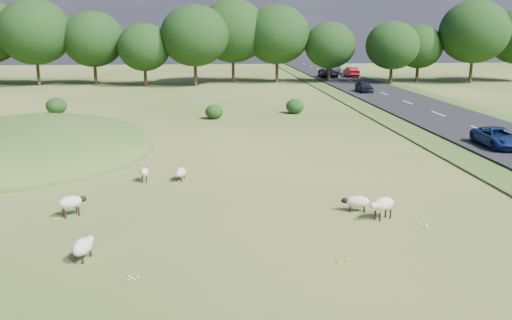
# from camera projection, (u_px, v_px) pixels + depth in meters

# --- Properties ---
(ground) EXTENTS (160.00, 160.00, 0.00)m
(ground) POSITION_uv_depth(u_px,v_px,m) (214.00, 127.00, 45.31)
(ground) COLOR #324F18
(ground) RESTS_ON ground
(mound) EXTENTS (16.00, 20.00, 4.00)m
(mound) POSITION_uv_depth(u_px,v_px,m) (29.00, 151.00, 36.57)
(mound) COLOR #33561E
(mound) RESTS_ON ground
(road) EXTENTS (8.00, 150.00, 0.25)m
(road) POSITION_uv_depth(u_px,v_px,m) (414.00, 106.00, 56.62)
(road) COLOR black
(road) RESTS_ON ground
(treeline) EXTENTS (96.28, 14.66, 11.70)m
(treeline) POSITION_uv_depth(u_px,v_px,m) (202.00, 36.00, 78.12)
(treeline) COLOR black
(treeline) RESTS_ON ground
(shrubs) EXTENTS (23.53, 5.68, 1.53)m
(shrubs) POSITION_uv_depth(u_px,v_px,m) (169.00, 107.00, 51.43)
(shrubs) COLOR black
(shrubs) RESTS_ON ground
(sheep_0) EXTENTS (0.68, 1.19, 0.66)m
(sheep_0) POSITION_uv_depth(u_px,v_px,m) (180.00, 173.00, 29.50)
(sheep_0) COLOR beige
(sheep_0) RESTS_ON ground
(sheep_1) EXTENTS (0.80, 1.36, 0.75)m
(sheep_1) POSITION_uv_depth(u_px,v_px,m) (83.00, 246.00, 19.39)
(sheep_1) COLOR beige
(sheep_1) RESTS_ON ground
(sheep_2) EXTENTS (1.22, 1.00, 0.88)m
(sheep_2) POSITION_uv_depth(u_px,v_px,m) (71.00, 202.00, 23.85)
(sheep_2) COLOR beige
(sheep_2) RESTS_ON ground
(sheep_3) EXTENTS (0.52, 1.03, 0.73)m
(sheep_3) POSITION_uv_depth(u_px,v_px,m) (144.00, 172.00, 29.23)
(sheep_3) COLOR beige
(sheep_3) RESTS_ON ground
(sheep_4) EXTENTS (1.26, 0.70, 0.70)m
(sheep_4) POSITION_uv_depth(u_px,v_px,m) (357.00, 202.00, 24.47)
(sheep_4) COLOR beige
(sheep_4) RESTS_ON ground
(sheep_5) EXTENTS (1.32, 1.02, 0.93)m
(sheep_5) POSITION_uv_depth(u_px,v_px,m) (383.00, 204.00, 23.43)
(sheep_5) COLOR beige
(sheep_5) RESTS_ON ground
(car_1) EXTENTS (2.37, 5.14, 1.43)m
(car_1) POSITION_uv_depth(u_px,v_px,m) (328.00, 73.00, 87.78)
(car_1) COLOR black
(car_1) RESTS_ON road
(car_2) EXTENTS (1.83, 4.49, 1.30)m
(car_2) POSITION_uv_depth(u_px,v_px,m) (342.00, 70.00, 94.73)
(car_2) COLOR white
(car_2) RESTS_ON road
(car_3) EXTENTS (1.59, 4.55, 1.50)m
(car_3) POSITION_uv_depth(u_px,v_px,m) (351.00, 72.00, 88.82)
(car_3) COLOR maroon
(car_3) RESTS_ON road
(car_4) EXTENTS (2.03, 4.40, 1.22)m
(car_4) POSITION_uv_depth(u_px,v_px,m) (498.00, 137.00, 36.58)
(car_4) COLOR navy
(car_4) RESTS_ON road
(car_5) EXTENTS (1.51, 3.76, 1.28)m
(car_5) POSITION_uv_depth(u_px,v_px,m) (364.00, 87.00, 67.74)
(car_5) COLOR black
(car_5) RESTS_ON road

